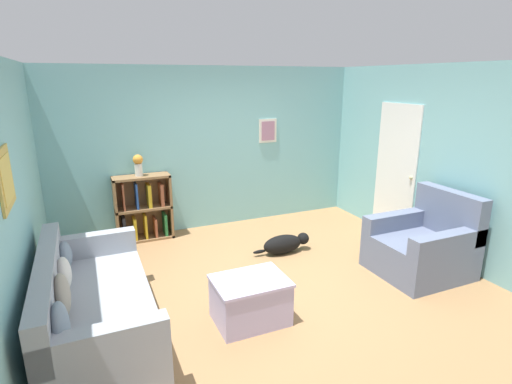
% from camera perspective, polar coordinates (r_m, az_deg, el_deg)
% --- Properties ---
extents(ground_plane, '(14.00, 14.00, 0.00)m').
position_cam_1_polar(ground_plane, '(5.00, 1.88, -12.82)').
color(ground_plane, '#997047').
extents(wall_back, '(5.60, 0.13, 2.60)m').
position_cam_1_polar(wall_back, '(6.58, -6.48, 6.16)').
color(wall_back, '#7AB7BC').
rests_on(wall_back, ground_plane).
extents(wall_left, '(0.13, 5.00, 2.60)m').
position_cam_1_polar(wall_left, '(4.15, -31.61, -1.92)').
color(wall_left, '#7AB7BC').
rests_on(wall_left, ground_plane).
extents(wall_right, '(0.16, 5.00, 2.60)m').
position_cam_1_polar(wall_right, '(6.07, 24.27, 3.94)').
color(wall_right, '#7AB7BC').
rests_on(wall_right, ground_plane).
extents(couch, '(0.95, 2.09, 0.87)m').
position_cam_1_polar(couch, '(4.19, -22.39, -15.19)').
color(couch, '#9399A3').
rests_on(couch, ground_plane).
extents(bookshelf, '(0.84, 0.31, 1.01)m').
position_cam_1_polar(bookshelf, '(6.34, -15.76, -2.38)').
color(bookshelf, olive).
rests_on(bookshelf, ground_plane).
extents(recliner_chair, '(1.07, 0.99, 1.04)m').
position_cam_1_polar(recliner_chair, '(5.55, 22.82, -7.10)').
color(recliner_chair, slate).
rests_on(recliner_chair, ground_plane).
extents(coffee_table, '(0.74, 0.56, 0.47)m').
position_cam_1_polar(coffee_table, '(4.19, -0.83, -15.03)').
color(coffee_table, '#ADA3CC').
rests_on(coffee_table, ground_plane).
extents(dog, '(0.86, 0.24, 0.27)m').
position_cam_1_polar(dog, '(5.74, 4.12, -7.38)').
color(dog, black).
rests_on(dog, ground_plane).
extents(vase, '(0.15, 0.15, 0.32)m').
position_cam_1_polar(vase, '(6.14, -16.48, 3.87)').
color(vase, silver).
rests_on(vase, bookshelf).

